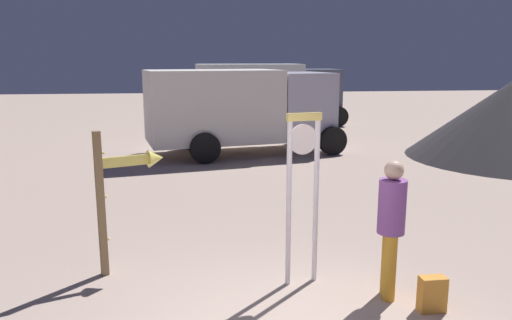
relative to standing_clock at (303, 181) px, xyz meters
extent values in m
cylinder|color=white|center=(-0.19, -0.05, -0.31)|extent=(0.07, 0.07, 2.22)
cylinder|color=white|center=(0.19, 0.03, -0.31)|extent=(0.07, 0.07, 2.22)
cube|color=#F5D469|center=(0.00, -0.01, 0.85)|extent=(0.48, 0.17, 0.10)
cylinder|color=white|center=(0.00, 0.02, 0.55)|extent=(0.40, 0.12, 0.40)
cube|color=black|center=(-0.01, 0.05, 0.55)|extent=(0.08, 0.03, 0.08)
cube|color=black|center=(-0.01, 0.05, 0.55)|extent=(0.12, 0.04, 0.13)
cube|color=olive|center=(-2.70, 0.58, -0.39)|extent=(0.13, 0.13, 2.05)
cube|color=#F2DF61|center=(-2.35, 0.71, 0.19)|extent=(0.63, 0.29, 0.14)
cone|color=#F2DF61|center=(-1.95, 0.86, 0.19)|extent=(0.30, 0.31, 0.25)
sphere|color=#FFE28E|center=(-2.63, 0.60, -0.90)|extent=(0.04, 0.04, 0.04)
sphere|color=#EEF08C|center=(-2.63, 0.60, -0.29)|extent=(0.04, 0.04, 0.04)
sphere|color=#FCEC80|center=(-2.63, 0.60, 0.32)|extent=(0.04, 0.04, 0.04)
cylinder|color=orange|center=(0.98, -0.66, -0.99)|extent=(0.16, 0.16, 0.86)
cylinder|color=orange|center=(1.02, -0.49, -0.99)|extent=(0.16, 0.16, 0.86)
cylinder|color=#7F478F|center=(1.00, -0.58, -0.21)|extent=(0.34, 0.34, 0.68)
sphere|color=tan|center=(1.00, -0.58, 0.25)|extent=(0.24, 0.24, 0.24)
cube|color=orange|center=(1.39, -0.99, -1.20)|extent=(0.32, 0.17, 0.44)
cube|color=orange|center=(1.39, -0.89, -1.26)|extent=(0.22, 0.04, 0.19)
cube|color=silver|center=(-0.78, 9.28, 0.14)|extent=(4.39, 3.06, 2.20)
cube|color=#B5B4C7|center=(2.08, 9.84, 0.08)|extent=(2.12, 2.51, 2.10)
cube|color=black|center=(2.94, 10.01, 0.50)|extent=(0.39, 1.84, 0.92)
cylinder|color=black|center=(2.94, 8.80, -0.97)|extent=(0.93, 0.42, 0.90)
cylinder|color=black|center=(2.49, 11.13, -0.97)|extent=(0.93, 0.42, 0.90)
cylinder|color=black|center=(-1.09, 8.01, -0.97)|extent=(0.93, 0.42, 0.90)
cylinder|color=black|center=(-1.55, 10.34, -0.97)|extent=(0.93, 0.42, 0.90)
cube|color=silver|center=(1.12, 16.27, 0.18)|extent=(4.74, 2.44, 2.30)
cube|color=#535A6C|center=(4.36, 16.38, 0.07)|extent=(1.77, 2.23, 2.07)
cube|color=black|center=(5.22, 16.41, 0.48)|extent=(0.09, 1.83, 0.91)
cylinder|color=black|center=(5.03, 15.23, -0.97)|extent=(0.91, 0.28, 0.90)
cylinder|color=black|center=(4.95, 17.56, -0.97)|extent=(0.91, 0.28, 0.90)
cylinder|color=black|center=(0.28, 15.08, -0.97)|extent=(0.91, 0.28, 0.90)
cylinder|color=black|center=(0.20, 17.41, -0.97)|extent=(0.91, 0.28, 0.90)
camera|label=1|loc=(-1.41, -6.19, 1.58)|focal=34.78mm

